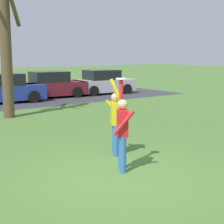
{
  "coord_description": "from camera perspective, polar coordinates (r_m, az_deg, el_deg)",
  "views": [
    {
      "loc": [
        -4.51,
        -5.86,
        2.65
      ],
      "look_at": [
        0.56,
        1.01,
        1.22
      ],
      "focal_mm": 55.98,
      "sensor_mm": 36.0,
      "label": 1
    }
  ],
  "objects": [
    {
      "name": "parked_car_blue",
      "position": [
        19.97,
        -17.11,
        3.55
      ],
      "size": [
        4.22,
        2.28,
        1.59
      ],
      "rotation": [
        0.0,
        0.0,
        -0.08
      ],
      "color": "#233893",
      "rests_on": "ground_plane"
    },
    {
      "name": "ground_plane",
      "position": [
        7.85,
        1.13,
        -10.23
      ],
      "size": [
        120.0,
        120.0,
        0.0
      ],
      "primitive_type": "plane",
      "color": "#4C7533"
    },
    {
      "name": "person_defender",
      "position": [
        9.12,
        0.55,
        -1.06
      ],
      "size": [
        0.61,
        0.66,
        2.04
      ],
      "rotation": [
        0.0,
        0.0,
        4.19
      ],
      "color": "#3366B7",
      "rests_on": "ground_plane"
    },
    {
      "name": "parked_car_silver",
      "position": [
        23.38,
        -1.46,
        4.78
      ],
      "size": [
        4.22,
        2.28,
        1.59
      ],
      "rotation": [
        0.0,
        0.0,
        -0.08
      ],
      "color": "#BCBCC1",
      "rests_on": "ground_plane"
    },
    {
      "name": "parked_car_maroon",
      "position": [
        21.7,
        -9.91,
        4.28
      ],
      "size": [
        4.22,
        2.28,
        1.59
      ],
      "rotation": [
        0.0,
        0.0,
        -0.08
      ],
      "color": "maroon",
      "rests_on": "ground_plane"
    },
    {
      "name": "parking_strip",
      "position": [
        20.37,
        -17.48,
        1.6
      ],
      "size": [
        22.66,
        6.4,
        0.01
      ],
      "primitive_type": "cube",
      "color": "#38383D",
      "rests_on": "ground_plane"
    },
    {
      "name": "bare_tree_tall",
      "position": [
        15.12,
        -17.14,
        11.78
      ],
      "size": [
        1.7,
        1.7,
        6.34
      ],
      "color": "brown",
      "rests_on": "ground_plane"
    },
    {
      "name": "frisbee_disc",
      "position": [
        7.92,
        1.52,
        5.45
      ],
      "size": [
        0.25,
        0.25,
        0.02
      ],
      "primitive_type": "cylinder",
      "color": "white",
      "rests_on": "person_catcher"
    },
    {
      "name": "person_catcher",
      "position": [
        7.86,
        1.71,
        -2.77
      ],
      "size": [
        0.52,
        0.59,
        2.08
      ],
      "rotation": [
        0.0,
        0.0,
        1.05
      ],
      "color": "#3366B7",
      "rests_on": "ground_plane"
    }
  ]
}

